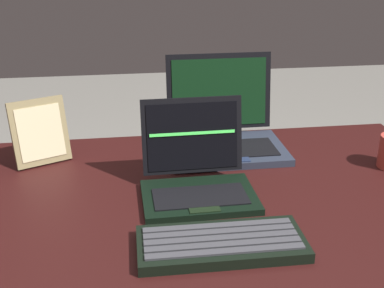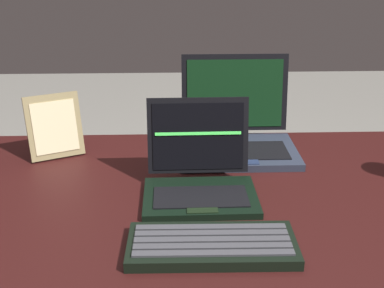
{
  "view_description": "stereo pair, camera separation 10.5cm",
  "coord_description": "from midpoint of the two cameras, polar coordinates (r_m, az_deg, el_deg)",
  "views": [
    {
      "loc": [
        -0.13,
        -1.0,
        1.29
      ],
      "look_at": [
        0.01,
        -0.04,
        0.89
      ],
      "focal_mm": 46.24,
      "sensor_mm": 36.0,
      "label": 1
    },
    {
      "loc": [
        -0.03,
        -1.01,
        1.29
      ],
      "look_at": [
        0.01,
        -0.04,
        0.89
      ],
      "focal_mm": 46.24,
      "sensor_mm": 36.0,
      "label": 2
    }
  ],
  "objects": [
    {
      "name": "laptop_front",
      "position": [
        1.15,
        3.51,
        -3.94
      ],
      "size": [
        0.26,
        0.22,
        0.21
      ],
      "color": "black",
      "rests_on": "desk"
    },
    {
      "name": "desk",
      "position": [
        1.2,
        2.2,
        -10.48
      ],
      "size": [
        1.37,
        0.81,
        0.73
      ],
      "color": "black",
      "rests_on": "ground"
    },
    {
      "name": "external_keyboard",
      "position": [
        0.97,
        5.49,
        -11.6
      ],
      "size": [
        0.33,
        0.14,
        0.03
      ],
      "color": "black",
      "rests_on": "desk"
    },
    {
      "name": "photo_frame",
      "position": [
        1.36,
        -13.49,
        1.91
      ],
      "size": [
        0.15,
        0.1,
        0.17
      ],
      "color": "olive",
      "rests_on": "desk"
    },
    {
      "name": "laptop_rear",
      "position": [
        1.39,
        7.39,
        1.23
      ],
      "size": [
        0.32,
        0.26,
        0.25
      ],
      "color": "#242A38",
      "rests_on": "desk"
    }
  ]
}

